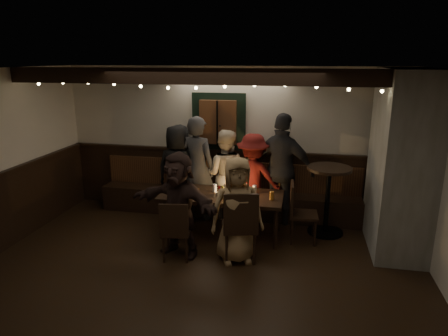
% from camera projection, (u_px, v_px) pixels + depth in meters
% --- Properties ---
extents(room, '(6.02, 5.01, 2.62)m').
position_uv_depth(room, '(288.00, 173.00, 5.94)').
color(room, black).
rests_on(room, ground).
extents(dining_table, '(1.90, 0.82, 0.82)m').
position_uv_depth(dining_table, '(221.00, 198.00, 6.23)').
color(dining_table, black).
rests_on(dining_table, ground).
extents(chair_near_left, '(0.45, 0.45, 0.87)m').
position_uv_depth(chair_near_left, '(175.00, 228.00, 5.46)').
color(chair_near_left, black).
rests_on(chair_near_left, ground).
extents(chair_near_right, '(0.56, 0.56, 1.03)m').
position_uv_depth(chair_near_right, '(240.00, 223.00, 5.39)').
color(chair_near_right, black).
rests_on(chair_near_right, ground).
extents(chair_end, '(0.44, 0.44, 0.92)m').
position_uv_depth(chair_end, '(298.00, 209.00, 6.05)').
color(chair_end, black).
rests_on(chair_end, ground).
extents(high_top, '(0.69, 0.69, 1.10)m').
position_uv_depth(high_top, '(328.00, 192.00, 6.27)').
color(high_top, black).
rests_on(high_top, ground).
extents(person_a, '(0.84, 0.58, 1.63)m').
position_uv_depth(person_a, '(178.00, 170.00, 7.02)').
color(person_a, black).
rests_on(person_a, ground).
extents(person_b, '(0.75, 0.59, 1.80)m').
position_uv_depth(person_b, '(198.00, 168.00, 6.86)').
color(person_b, '#353436').
rests_on(person_b, ground).
extents(person_c, '(0.79, 0.63, 1.56)m').
position_uv_depth(person_c, '(225.00, 174.00, 6.92)').
color(person_c, '#BCAC95').
rests_on(person_c, ground).
extents(person_d, '(1.02, 0.63, 1.53)m').
position_uv_depth(person_d, '(253.00, 178.00, 6.75)').
color(person_d, '#51100E').
rests_on(person_d, ground).
extents(person_e, '(1.19, 0.79, 1.88)m').
position_uv_depth(person_e, '(282.00, 169.00, 6.63)').
color(person_e, '#262529').
rests_on(person_e, ground).
extents(person_f, '(1.47, 0.87, 1.51)m').
position_uv_depth(person_f, '(179.00, 204.00, 5.58)').
color(person_f, black).
rests_on(person_f, ground).
extents(person_g, '(0.84, 0.70, 1.48)m').
position_uv_depth(person_g, '(237.00, 210.00, 5.40)').
color(person_g, '#A07E53').
rests_on(person_g, ground).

